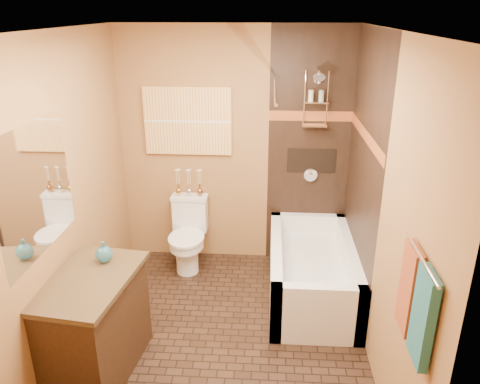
# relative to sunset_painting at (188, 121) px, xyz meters

# --- Properties ---
(floor) EXTENTS (3.00, 3.00, 0.00)m
(floor) POSITION_rel_sunset_painting_xyz_m (0.48, -1.48, -1.55)
(floor) COLOR black
(floor) RESTS_ON ground
(wall_left) EXTENTS (0.02, 3.00, 2.50)m
(wall_left) POSITION_rel_sunset_painting_xyz_m (-0.72, -1.48, -0.30)
(wall_left) COLOR olive
(wall_left) RESTS_ON floor
(wall_right) EXTENTS (0.02, 3.00, 2.50)m
(wall_right) POSITION_rel_sunset_painting_xyz_m (1.68, -1.48, -0.30)
(wall_right) COLOR olive
(wall_right) RESTS_ON floor
(wall_back) EXTENTS (2.40, 0.02, 2.50)m
(wall_back) POSITION_rel_sunset_painting_xyz_m (0.48, 0.02, -0.30)
(wall_back) COLOR olive
(wall_back) RESTS_ON floor
(wall_front) EXTENTS (2.40, 0.02, 2.50)m
(wall_front) POSITION_rel_sunset_painting_xyz_m (0.48, -2.98, -0.30)
(wall_front) COLOR olive
(wall_front) RESTS_ON floor
(ceiling) EXTENTS (3.00, 3.00, 0.00)m
(ceiling) POSITION_rel_sunset_painting_xyz_m (0.48, -1.48, 0.95)
(ceiling) COLOR silver
(ceiling) RESTS_ON wall_back
(alcove_tile_back) EXTENTS (0.85, 0.01, 2.50)m
(alcove_tile_back) POSITION_rel_sunset_painting_xyz_m (1.26, 0.01, -0.30)
(alcove_tile_back) COLOR black
(alcove_tile_back) RESTS_ON wall_back
(alcove_tile_right) EXTENTS (0.01, 1.50, 2.50)m
(alcove_tile_right) POSITION_rel_sunset_painting_xyz_m (1.67, -0.73, -0.30)
(alcove_tile_right) COLOR black
(alcove_tile_right) RESTS_ON wall_right
(mosaic_band_back) EXTENTS (0.85, 0.01, 0.10)m
(mosaic_band_back) POSITION_rel_sunset_painting_xyz_m (1.26, 0.00, 0.07)
(mosaic_band_back) COLOR maroon
(mosaic_band_back) RESTS_ON alcove_tile_back
(mosaic_band_right) EXTENTS (0.01, 1.50, 0.10)m
(mosaic_band_right) POSITION_rel_sunset_painting_xyz_m (1.66, -0.73, 0.07)
(mosaic_band_right) COLOR maroon
(mosaic_band_right) RESTS_ON alcove_tile_right
(alcove_niche) EXTENTS (0.50, 0.01, 0.25)m
(alcove_niche) POSITION_rel_sunset_painting_xyz_m (1.28, 0.01, -0.40)
(alcove_niche) COLOR black
(alcove_niche) RESTS_ON alcove_tile_back
(shower_fixtures) EXTENTS (0.24, 0.33, 1.16)m
(shower_fixtures) POSITION_rel_sunset_painting_xyz_m (1.28, -0.10, 0.12)
(shower_fixtures) COLOR silver
(shower_fixtures) RESTS_ON floor
(curtain_rod) EXTENTS (0.03, 1.55, 0.03)m
(curtain_rod) POSITION_rel_sunset_painting_xyz_m (0.88, -0.73, 0.47)
(curtain_rod) COLOR silver
(curtain_rod) RESTS_ON wall_back
(towel_bar) EXTENTS (0.02, 0.55, 0.02)m
(towel_bar) POSITION_rel_sunset_painting_xyz_m (1.63, -2.53, -0.10)
(towel_bar) COLOR silver
(towel_bar) RESTS_ON wall_right
(towel_teal) EXTENTS (0.05, 0.22, 0.52)m
(towel_teal) POSITION_rel_sunset_painting_xyz_m (1.64, -2.66, -0.37)
(towel_teal) COLOR #1C535D
(towel_teal) RESTS_ON towel_bar
(towel_rust) EXTENTS (0.05, 0.22, 0.52)m
(towel_rust) POSITION_rel_sunset_painting_xyz_m (1.64, -2.40, -0.37)
(towel_rust) COLOR maroon
(towel_rust) RESTS_ON towel_bar
(sunset_painting) EXTENTS (0.90, 0.04, 0.70)m
(sunset_painting) POSITION_rel_sunset_painting_xyz_m (0.00, 0.00, 0.00)
(sunset_painting) COLOR orange
(sunset_painting) RESTS_ON wall_back
(vanity_mirror) EXTENTS (0.01, 1.00, 0.90)m
(vanity_mirror) POSITION_rel_sunset_painting_xyz_m (-0.71, -1.86, -0.05)
(vanity_mirror) COLOR white
(vanity_mirror) RESTS_ON wall_left
(bathtub) EXTENTS (0.80, 1.50, 0.55)m
(bathtub) POSITION_rel_sunset_painting_xyz_m (1.28, -0.73, -1.33)
(bathtub) COLOR white
(bathtub) RESTS_ON floor
(toilet) EXTENTS (0.39, 0.57, 0.76)m
(toilet) POSITION_rel_sunset_painting_xyz_m (0.00, -0.26, -1.17)
(toilet) COLOR white
(toilet) RESTS_ON floor
(vanity) EXTENTS (0.68, 0.99, 0.82)m
(vanity) POSITION_rel_sunset_painting_xyz_m (-0.44, -1.86, -1.14)
(vanity) COLOR black
(vanity) RESTS_ON floor
(teal_bottle) EXTENTS (0.14, 0.14, 0.21)m
(teal_bottle) POSITION_rel_sunset_painting_xyz_m (-0.39, -1.61, -0.65)
(teal_bottle) COLOR #2A6D80
(teal_bottle) RESTS_ON vanity
(bud_vases) EXTENTS (0.29, 0.06, 0.29)m
(bud_vases) POSITION_rel_sunset_painting_xyz_m (-0.00, -0.09, -0.63)
(bud_vases) COLOR gold
(bud_vases) RESTS_ON toilet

